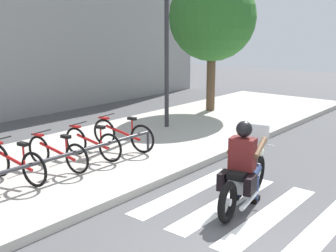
{
  "coord_description": "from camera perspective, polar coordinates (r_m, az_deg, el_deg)",
  "views": [
    {
      "loc": [
        -4.22,
        -2.58,
        2.86
      ],
      "look_at": [
        1.07,
        1.8,
        1.24
      ],
      "focal_mm": 44.27,
      "sensor_mm": 36.0,
      "label": 1
    }
  ],
  "objects": [
    {
      "name": "sidewalk",
      "position": [
        8.56,
        -18.03,
        -6.38
      ],
      "size": [
        24.0,
        4.4,
        0.15
      ],
      "primitive_type": "cube",
      "color": "#B7B2A8",
      "rests_on": "ground"
    },
    {
      "name": "crosswalk_stripe_2",
      "position": [
        6.81,
        13.81,
        -11.91
      ],
      "size": [
        2.8,
        0.4,
        0.01
      ],
      "primitive_type": "cube",
      "color": "white",
      "rests_on": "ground"
    },
    {
      "name": "ground_plane",
      "position": [
        5.71,
        7.37,
        -16.84
      ],
      "size": [
        48.0,
        48.0,
        0.0
      ],
      "primitive_type": "plane",
      "color": "#4C4C4F"
    },
    {
      "name": "rider",
      "position": [
        6.83,
        10.41,
        -4.26
      ],
      "size": [
        0.7,
        0.62,
        1.44
      ],
      "color": "#591919",
      "rests_on": "ground"
    },
    {
      "name": "crosswalk_stripe_3",
      "position": [
        7.15,
        7.96,
        -10.38
      ],
      "size": [
        2.8,
        0.4,
        0.01
      ],
      "primitive_type": "cube",
      "color": "white",
      "rests_on": "ground"
    },
    {
      "name": "crosswalk_stripe_1",
      "position": [
        6.55,
        20.28,
        -13.44
      ],
      "size": [
        2.8,
        0.4,
        0.01
      ],
      "primitive_type": "cube",
      "color": "white",
      "rests_on": "ground"
    },
    {
      "name": "crosswalk_stripe_4",
      "position": [
        7.56,
        2.74,
        -8.91
      ],
      "size": [
        2.8,
        0.4,
        0.01
      ],
      "primitive_type": "cube",
      "color": "white",
      "rests_on": "ground"
    },
    {
      "name": "motorcycle",
      "position": [
        7.02,
        10.52,
        -6.95
      ],
      "size": [
        2.16,
        0.8,
        1.23
      ],
      "color": "black",
      "rests_on": "ground"
    },
    {
      "name": "tree_near_rack",
      "position": [
        13.91,
        6.12,
        14.62
      ],
      "size": [
        2.84,
        2.84,
        4.64
      ],
      "color": "brown",
      "rests_on": "ground"
    },
    {
      "name": "bicycle_5",
      "position": [
        8.92,
        -10.38,
        -2.32
      ],
      "size": [
        0.48,
        1.58,
        0.75
      ],
      "color": "black",
      "rests_on": "sidewalk"
    },
    {
      "name": "bicycle_4",
      "position": [
        8.4,
        -15.03,
        -3.59
      ],
      "size": [
        0.48,
        1.65,
        0.73
      ],
      "color": "black",
      "rests_on": "sidewalk"
    },
    {
      "name": "bike_rack",
      "position": [
        7.47,
        -18.15,
        -5.19
      ],
      "size": [
        5.96,
        0.07,
        0.49
      ],
      "color": "#333338",
      "rests_on": "sidewalk"
    },
    {
      "name": "bicycle_6",
      "position": [
        9.49,
        -6.28,
        -1.15
      ],
      "size": [
        0.48,
        1.73,
        0.78
      ],
      "color": "black",
      "rests_on": "sidewalk"
    },
    {
      "name": "street_lamp",
      "position": [
        11.43,
        -0.19,
        11.75
      ],
      "size": [
        0.28,
        0.28,
        4.2
      ],
      "color": "#2D2D33",
      "rests_on": "ground"
    },
    {
      "name": "bicycle_3",
      "position": [
        7.94,
        -20.28,
        -4.82
      ],
      "size": [
        0.48,
        1.61,
        0.77
      ],
      "color": "black",
      "rests_on": "sidewalk"
    }
  ]
}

